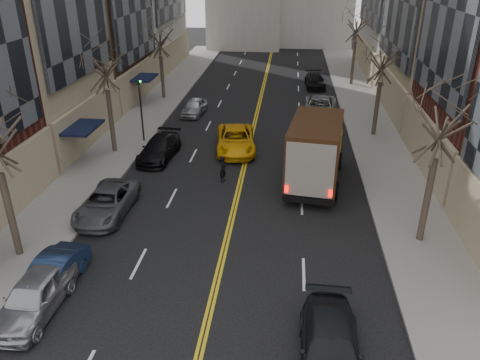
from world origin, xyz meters
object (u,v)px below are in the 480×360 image
at_px(ups_truck, 316,151).
at_px(taxi, 236,140).
at_px(observer_sedan, 330,348).
at_px(pedestrian, 223,169).

bearing_deg(ups_truck, taxi, 146.00).
distance_m(observer_sedan, pedestrian, 14.03).
distance_m(taxi, pedestrian, 4.88).
bearing_deg(ups_truck, pedestrian, -167.86).
height_order(ups_truck, taxi, ups_truck).
xyz_separation_m(ups_truck, taxi, (-5.04, 4.46, -1.21)).
distance_m(observer_sedan, taxi, 18.61).
xyz_separation_m(ups_truck, pedestrian, (-5.21, -0.42, -1.17)).
relative_size(observer_sedan, taxi, 0.89).
height_order(observer_sedan, pedestrian, pedestrian).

